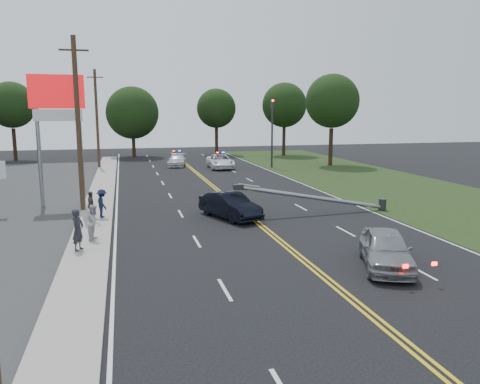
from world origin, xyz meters
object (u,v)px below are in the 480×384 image
object	(u,v)px
fallen_streetlight	(322,198)
traffic_signal	(272,127)
utility_pole_far	(97,119)
bystander_a	(78,230)
bystander_d	(91,205)
pylon_sign	(57,109)
emergency_a	(220,161)
crashed_sedan	(230,205)
bystander_c	(102,203)
utility_pole_mid	(78,125)
emergency_b	(177,160)
waiting_sedan	(386,249)
bystander_b	(94,222)

from	to	relation	value
fallen_streetlight	traffic_signal	bearing A→B (deg)	79.41
utility_pole_far	bystander_a	xyz separation A→B (m)	(0.46, -30.50, -4.09)
utility_pole_far	fallen_streetlight	bearing A→B (deg)	-62.76
bystander_d	pylon_sign	bearing A→B (deg)	21.16
pylon_sign	traffic_signal	xyz separation A→B (m)	(18.80, 16.00, -1.79)
emergency_a	crashed_sedan	bearing A→B (deg)	-98.15
crashed_sedan	bystander_c	world-z (taller)	bystander_c
pylon_sign	bystander_a	xyz separation A→B (m)	(1.76, -10.50, -5.00)
utility_pole_mid	emergency_b	size ratio (longest dim) A/B	2.31
emergency_b	bystander_a	size ratio (longest dim) A/B	2.47
utility_pole_mid	waiting_sedan	distance (m)	18.34
bystander_d	utility_pole_mid	bearing A→B (deg)	12.01
traffic_signal	bystander_b	world-z (taller)	traffic_signal
emergency_b	bystander_a	bearing A→B (deg)	-93.03
crashed_sedan	bystander_b	bearing A→B (deg)	-177.07
bystander_c	bystander_d	distance (m)	0.66
crashed_sedan	bystander_b	world-z (taller)	bystander_b
crashed_sedan	bystander_c	size ratio (longest dim) A/B	2.79
waiting_sedan	emergency_a	distance (m)	31.99
utility_pole_mid	bystander_b	xyz separation A→B (m)	(1.03, -6.91, -4.17)
emergency_a	bystander_a	xyz separation A→B (m)	(-11.70, -27.23, 0.28)
emergency_a	bystander_d	bearing A→B (deg)	-115.96
utility_pole_far	utility_pole_mid	bearing A→B (deg)	-90.00
waiting_sedan	emergency_b	xyz separation A→B (m)	(-3.87, 34.98, -0.09)
waiting_sedan	bystander_c	distance (m)	15.26
fallen_streetlight	utility_pole_far	bearing A→B (deg)	117.24
emergency_b	bystander_c	world-z (taller)	bystander_c
utility_pole_mid	emergency_b	xyz separation A→B (m)	(8.02, 21.72, -4.46)
utility_pole_mid	bystander_a	distance (m)	9.44
pylon_sign	emergency_b	distance (m)	22.46
utility_pole_mid	bystander_a	world-z (taller)	utility_pole_mid
fallen_streetlight	utility_pole_mid	bearing A→B (deg)	163.36
pylon_sign	bystander_c	distance (m)	7.17
pylon_sign	fallen_streetlight	distance (m)	16.66
utility_pole_mid	bystander_c	distance (m)	4.96
emergency_a	bystander_b	bearing A→B (deg)	-111.20
utility_pole_far	crashed_sedan	xyz separation A→B (m)	(8.02, -25.76, -4.37)
utility_pole_far	emergency_a	world-z (taller)	utility_pole_far
fallen_streetlight	bystander_b	distance (m)	12.70
emergency_b	bystander_b	bearing A→B (deg)	-92.71
pylon_sign	waiting_sedan	world-z (taller)	pylon_sign
bystander_d	bystander_b	bearing A→B (deg)	-175.75
utility_pole_far	bystander_a	size ratio (longest dim) A/B	5.71
pylon_sign	utility_pole_mid	xyz separation A→B (m)	(1.30, -2.00, -0.91)
bystander_c	bystander_b	bearing A→B (deg)	158.64
fallen_streetlight	emergency_b	world-z (taller)	fallen_streetlight
emergency_b	bystander_a	xyz separation A→B (m)	(-7.56, -30.22, 0.37)
crashed_sedan	waiting_sedan	distance (m)	10.26
utility_pole_mid	emergency_a	bearing A→B (deg)	57.01
utility_pole_far	bystander_b	bearing A→B (deg)	-87.97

